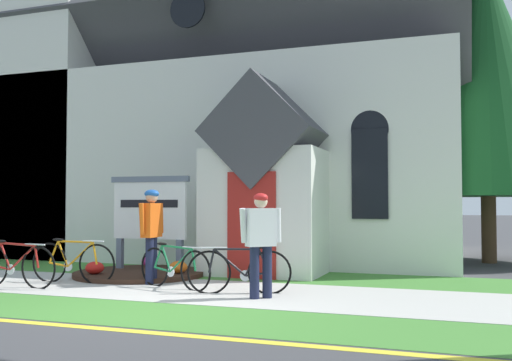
# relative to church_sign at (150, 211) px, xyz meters

# --- Properties ---
(ground) EXTENTS (140.00, 140.00, 0.00)m
(ground) POSITION_rel_church_sign_xyz_m (2.06, 0.17, -1.32)
(ground) COLOR #3D3D3F
(sidewalk_slab) EXTENTS (32.00, 2.60, 0.01)m
(sidewalk_slab) POSITION_rel_church_sign_xyz_m (0.09, -1.78, -1.31)
(sidewalk_slab) COLOR #B7B5AD
(sidewalk_slab) RESTS_ON ground
(grass_verge) EXTENTS (32.00, 1.65, 0.01)m
(grass_verge) POSITION_rel_church_sign_xyz_m (0.09, -3.91, -1.31)
(grass_verge) COLOR #427F33
(grass_verge) RESTS_ON ground
(church_lawn) EXTENTS (24.00, 2.07, 0.01)m
(church_lawn) POSITION_rel_church_sign_xyz_m (0.09, 0.55, -1.31)
(church_lawn) COLOR #427F33
(church_lawn) RESTS_ON ground
(church_building) EXTENTS (12.70, 10.88, 13.43)m
(church_building) POSITION_rel_church_sign_xyz_m (-0.27, 5.81, 3.37)
(church_building) COLOR silver
(church_building) RESTS_ON ground
(church_sign) EXTENTS (1.80, 0.14, 2.05)m
(church_sign) POSITION_rel_church_sign_xyz_m (0.00, 0.00, 0.00)
(church_sign) COLOR slate
(church_sign) RESTS_ON ground
(flower_bed) EXTENTS (2.62, 2.62, 0.34)m
(flower_bed) POSITION_rel_church_sign_xyz_m (0.00, -0.39, -1.24)
(flower_bed) COLOR #382319
(flower_bed) RESTS_ON ground
(bicycle_white) EXTENTS (1.63, 0.61, 0.80)m
(bicycle_white) POSITION_rel_church_sign_xyz_m (2.74, -1.85, -0.94)
(bicycle_white) COLOR black
(bicycle_white) RESTS_ON ground
(bicycle_black) EXTENTS (1.77, 0.11, 0.84)m
(bicycle_black) POSITION_rel_church_sign_xyz_m (-0.65, -1.69, -0.93)
(bicycle_black) COLOR black
(bicycle_black) RESTS_ON ground
(bicycle_green) EXTENTS (1.82, 0.13, 0.84)m
(bicycle_green) POSITION_rel_church_sign_xyz_m (-1.28, -2.48, -0.93)
(bicycle_green) COLOR black
(bicycle_green) RESTS_ON ground
(bicycle_blue) EXTENTS (1.63, 0.58, 0.80)m
(bicycle_blue) POSITION_rel_church_sign_xyz_m (1.46, -1.69, -0.95)
(bicycle_blue) COLOR black
(bicycle_blue) RESTS_ON ground
(cyclist_in_yellow_jersey) EXTENTS (0.55, 0.47, 1.64)m
(cyclist_in_yellow_jersey) POSITION_rel_church_sign_xyz_m (3.24, -2.23, -0.36)
(cyclist_in_yellow_jersey) COLOR #191E38
(cyclist_in_yellow_jersey) RESTS_ON ground
(cyclist_in_white_jersey) EXTENTS (0.29, 0.72, 1.73)m
(cyclist_in_white_jersey) POSITION_rel_church_sign_xyz_m (0.81, -1.34, -0.29)
(cyclist_in_white_jersey) COLOR #191E38
(cyclist_in_white_jersey) RESTS_ON ground
(roadside_conifer) EXTENTS (4.30, 4.30, 7.76)m
(roadside_conifer) POSITION_rel_church_sign_xyz_m (6.81, 4.89, 3.39)
(roadside_conifer) COLOR #4C3823
(roadside_conifer) RESTS_ON ground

